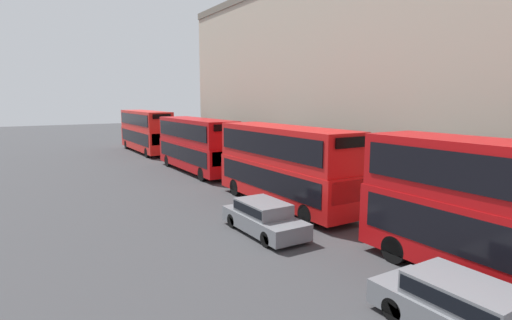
# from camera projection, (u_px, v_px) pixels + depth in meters

# --- Properties ---
(bus_second_in_queue) EXTENTS (2.59, 10.05, 4.35)m
(bus_second_in_queue) POSITION_uv_depth(u_px,v_px,m) (284.00, 163.00, 21.65)
(bus_second_in_queue) COLOR red
(bus_second_in_queue) RESTS_ON ground
(bus_third_in_queue) EXTENTS (2.59, 10.54, 4.26)m
(bus_third_in_queue) POSITION_uv_depth(u_px,v_px,m) (196.00, 143.00, 31.84)
(bus_third_in_queue) COLOR #B20C0F
(bus_third_in_queue) RESTS_ON ground
(bus_trailing) EXTENTS (2.59, 11.48, 4.52)m
(bus_trailing) POSITION_uv_depth(u_px,v_px,m) (146.00, 130.00, 43.63)
(bus_trailing) COLOR red
(bus_trailing) RESTS_ON ground
(car_dark_sedan) EXTENTS (1.87, 4.71, 1.45)m
(car_dark_sedan) POSITION_uv_depth(u_px,v_px,m) (466.00, 309.00, 9.66)
(car_dark_sedan) COLOR slate
(car_dark_sedan) RESTS_ON ground
(car_hatchback) EXTENTS (1.82, 4.47, 1.41)m
(car_hatchback) POSITION_uv_depth(u_px,v_px,m) (264.00, 217.00, 17.37)
(car_hatchback) COLOR slate
(car_hatchback) RESTS_ON ground
(pedestrian) EXTENTS (0.36, 0.36, 1.59)m
(pedestrian) POSITION_uv_depth(u_px,v_px,m) (204.00, 156.00, 35.97)
(pedestrian) COLOR #334C6B
(pedestrian) RESTS_ON ground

